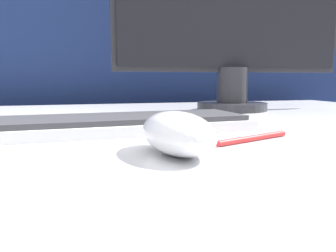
% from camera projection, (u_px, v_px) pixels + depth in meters
% --- Properties ---
extents(partition_panel, '(5.00, 0.03, 1.29)m').
position_uv_depth(partition_panel, '(122.00, 117.00, 1.24)').
color(partition_panel, navy).
rests_on(partition_panel, ground_plane).
extents(computer_mouse_near, '(0.08, 0.13, 0.05)m').
position_uv_depth(computer_mouse_near, '(177.00, 133.00, 0.35)').
color(computer_mouse_near, white).
rests_on(computer_mouse_near, desk).
extents(keyboard, '(0.42, 0.16, 0.02)m').
position_uv_depth(keyboard, '(120.00, 124.00, 0.51)').
color(keyboard, silver).
rests_on(keyboard, desk).
extents(pen, '(0.12, 0.05, 0.01)m').
position_uv_depth(pen, '(253.00, 138.00, 0.43)').
color(pen, red).
rests_on(pen, desk).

